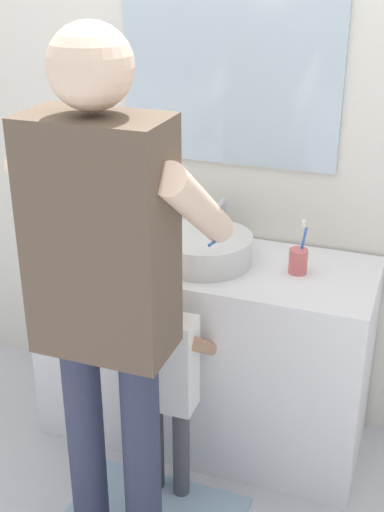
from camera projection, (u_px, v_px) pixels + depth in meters
ground_plane at (179, 473)px, 2.76m from camera, size 14.00×14.00×0.00m
back_wall at (232, 109)px, 2.73m from camera, size 4.40×0.10×2.70m
vanity_cabinet at (204, 349)px, 2.84m from camera, size 1.33×0.54×0.82m
sink_basin at (204, 248)px, 2.63m from camera, size 0.38×0.38×0.11m
faucet at (222, 222)px, 2.82m from camera, size 0.18×0.14×0.18m
toothbrush_cup at (298, 260)px, 2.55m from camera, size 0.07×0.07×0.21m
soap_bottle at (135, 236)px, 2.71m from camera, size 0.06×0.06×0.16m
child_toddler at (168, 374)px, 2.45m from camera, size 0.28×0.28×0.91m
adult_parent at (106, 271)px, 2.02m from camera, size 0.55×0.58×1.78m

